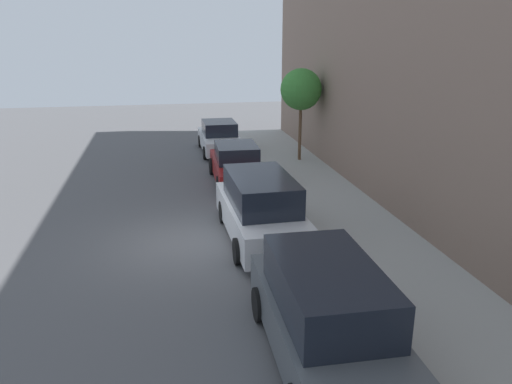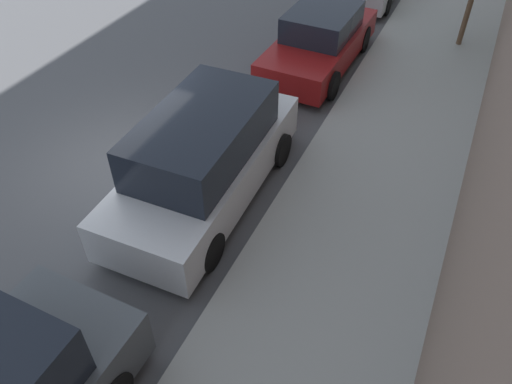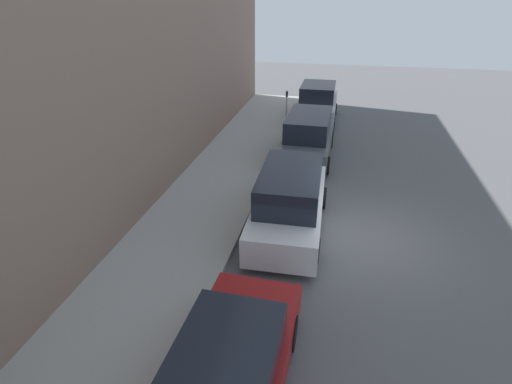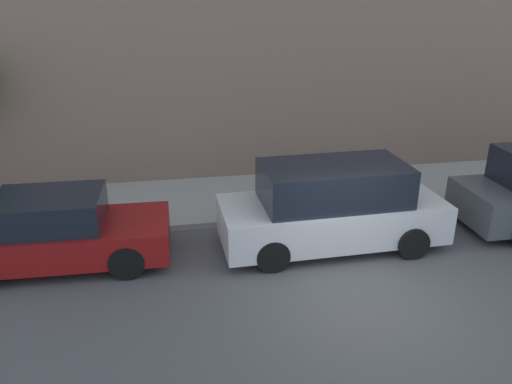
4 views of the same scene
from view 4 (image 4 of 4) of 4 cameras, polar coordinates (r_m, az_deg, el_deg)
ground_plane at (r=9.67m, az=12.04°, el=-11.91°), size 60.00×60.00×0.00m
sidewalk at (r=13.91m, az=4.37°, el=-0.24°), size 3.19×32.00×0.15m
parked_minivan_third at (r=11.06m, az=8.70°, el=-1.70°), size 2.02×4.95×1.90m
parked_sedan_fourth at (r=11.04m, az=-21.87°, el=-4.29°), size 1.92×4.54×1.54m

